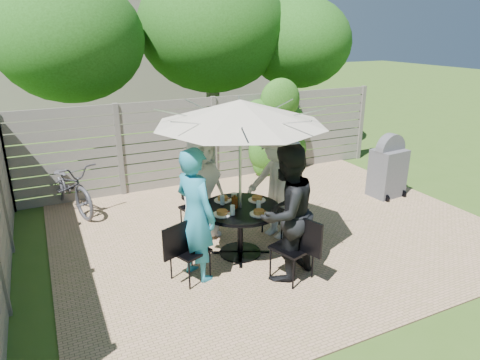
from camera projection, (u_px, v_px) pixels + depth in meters
name	position (u px, v px, depth m)	size (l,w,h in m)	color
backyard_envelope	(136.00, 46.00, 14.86)	(60.00, 60.00, 5.00)	#36571B
patio_table	(240.00, 222.00, 6.21)	(1.49, 1.49, 0.76)	black
umbrella	(240.00, 112.00, 5.68)	(3.06, 3.06, 2.30)	silver
chair_back	(197.00, 218.00, 6.93)	(0.55, 0.72, 0.94)	black
person_back	(202.00, 187.00, 6.65)	(0.83, 0.54, 1.70)	silver
chair_left	(190.00, 262.00, 5.65)	(0.67, 0.55, 0.88)	black
person_left	(196.00, 215.00, 5.52)	(0.66, 0.43, 1.82)	teal
chair_front	(293.00, 260.00, 5.66)	(0.58, 0.73, 0.95)	black
person_front	(286.00, 213.00, 5.54)	(0.90, 0.70, 1.84)	black
chair_right	(281.00, 216.00, 6.95)	(0.77, 0.61, 1.01)	black
person_right	(277.00, 184.00, 6.66)	(1.15, 0.66, 1.78)	silver
plate_back	(223.00, 199.00, 6.36)	(0.26, 0.26, 0.06)	white
plate_left	(222.00, 213.00, 5.89)	(0.26, 0.26, 0.06)	white
plate_front	(259.00, 213.00, 5.89)	(0.26, 0.26, 0.06)	white
plate_right	(257.00, 199.00, 6.37)	(0.26, 0.26, 0.06)	white
glass_back	(222.00, 200.00, 6.21)	(0.07, 0.07, 0.14)	silver
glass_left	(233.00, 210.00, 5.87)	(0.07, 0.07, 0.14)	silver
glass_front	(259.00, 206.00, 6.02)	(0.07, 0.07, 0.14)	silver
syrup_jug	(235.00, 202.00, 6.10)	(0.09, 0.09, 0.16)	#59280C
coffee_cup	(234.00, 198.00, 6.33)	(0.08, 0.08, 0.12)	#C6B293
bicycle	(69.00, 186.00, 7.77)	(0.64, 1.83, 0.96)	#333338
bbq_grill	(388.00, 168.00, 8.41)	(0.67, 0.54, 1.28)	#515156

